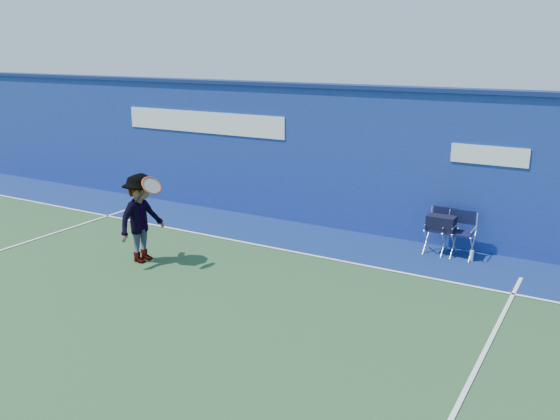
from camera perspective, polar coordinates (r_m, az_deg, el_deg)
The scene contains 8 objects.
ground at distance 9.29m, azimuth -11.04°, elevation -9.26°, with size 80.00×80.00×0.00m, color #274A28.
stadium_wall at distance 13.00m, azimuth 3.77°, elevation 5.31°, with size 24.00×0.50×3.08m.
out_of_bounds_strip at distance 12.43m, azimuth 1.40°, elevation -2.50°, with size 24.00×1.80×0.01m, color navy.
court_lines at distance 9.70m, azimuth -8.71°, elevation -7.97°, with size 24.00×12.00×0.01m.
directors_chair_left at distance 11.71m, azimuth 15.20°, elevation -2.37°, with size 0.52×0.47×0.87m.
directors_chair_right at distance 11.66m, azimuth 16.80°, elevation -3.04°, with size 0.51×0.46×0.86m.
water_bottle at distance 11.53m, azimuth 17.96°, elevation -4.21°, with size 0.07×0.07×0.21m, color white.
tennis_player at distance 11.06m, azimuth -13.19°, elevation -0.76°, with size 0.87×1.06×1.65m.
Camera 1 is at (5.67, -6.27, 3.85)m, focal length 38.00 mm.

